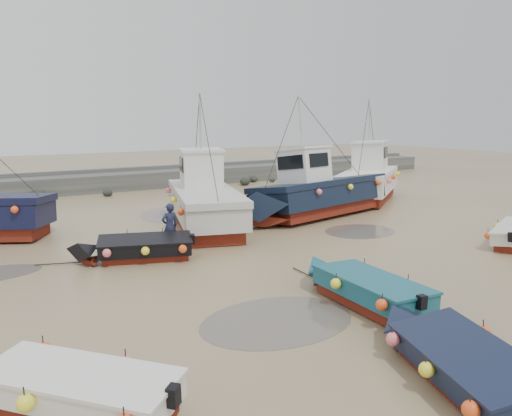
{
  "coord_description": "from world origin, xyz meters",
  "views": [
    {
      "loc": [
        -9.63,
        -13.14,
        5.18
      ],
      "look_at": [
        1.14,
        4.32,
        1.4
      ],
      "focal_mm": 35.0,
      "sensor_mm": 36.0,
      "label": 1
    }
  ],
  "objects_px": {
    "cabin_boat_2": "(314,192)",
    "cabin_boat_3": "(370,178)",
    "cabin_boat_1": "(203,199)",
    "person": "(170,250)",
    "dinghy_1": "(460,353)",
    "dinghy_0": "(63,383)",
    "dinghy_4": "(135,246)",
    "dinghy_2": "(362,284)"
  },
  "relations": [
    {
      "from": "cabin_boat_1",
      "to": "dinghy_0",
      "type": "bearing_deg",
      "value": -107.72
    },
    {
      "from": "cabin_boat_3",
      "to": "dinghy_1",
      "type": "bearing_deg",
      "value": -75.97
    },
    {
      "from": "dinghy_4",
      "to": "cabin_boat_2",
      "type": "bearing_deg",
      "value": -55.2
    },
    {
      "from": "dinghy_1",
      "to": "dinghy_2",
      "type": "height_order",
      "value": "same"
    },
    {
      "from": "cabin_boat_2",
      "to": "cabin_boat_1",
      "type": "bearing_deg",
      "value": 67.27
    },
    {
      "from": "dinghy_2",
      "to": "person",
      "type": "relative_size",
      "value": 3.1
    },
    {
      "from": "cabin_boat_1",
      "to": "cabin_boat_2",
      "type": "height_order",
      "value": "same"
    },
    {
      "from": "dinghy_4",
      "to": "cabin_boat_3",
      "type": "bearing_deg",
      "value": -52.7
    },
    {
      "from": "dinghy_0",
      "to": "cabin_boat_2",
      "type": "relative_size",
      "value": 0.43
    },
    {
      "from": "dinghy_1",
      "to": "cabin_boat_1",
      "type": "xyz_separation_m",
      "value": [
        1.91,
        15.63,
        0.76
      ]
    },
    {
      "from": "person",
      "to": "dinghy_1",
      "type": "bearing_deg",
      "value": 90.65
    },
    {
      "from": "cabin_boat_1",
      "to": "dinghy_1",
      "type": "bearing_deg",
      "value": -79.8
    },
    {
      "from": "dinghy_0",
      "to": "person",
      "type": "relative_size",
      "value": 2.58
    },
    {
      "from": "dinghy_0",
      "to": "dinghy_1",
      "type": "distance_m",
      "value": 7.53
    },
    {
      "from": "dinghy_2",
      "to": "person",
      "type": "distance_m",
      "value": 8.55
    },
    {
      "from": "dinghy_2",
      "to": "cabin_boat_2",
      "type": "relative_size",
      "value": 0.51
    },
    {
      "from": "dinghy_0",
      "to": "dinghy_1",
      "type": "bearing_deg",
      "value": -63.86
    },
    {
      "from": "cabin_boat_3",
      "to": "person",
      "type": "relative_size",
      "value": 4.71
    },
    {
      "from": "dinghy_2",
      "to": "cabin_boat_2",
      "type": "xyz_separation_m",
      "value": [
        6.43,
        10.35,
        0.75
      ]
    },
    {
      "from": "dinghy_0",
      "to": "dinghy_4",
      "type": "relative_size",
      "value": 0.89
    },
    {
      "from": "dinghy_1",
      "to": "person",
      "type": "bearing_deg",
      "value": 114.71
    },
    {
      "from": "dinghy_0",
      "to": "cabin_boat_3",
      "type": "bearing_deg",
      "value": -7.01
    },
    {
      "from": "cabin_boat_1",
      "to": "cabin_boat_3",
      "type": "distance_m",
      "value": 12.44
    },
    {
      "from": "cabin_boat_1",
      "to": "cabin_boat_3",
      "type": "height_order",
      "value": "same"
    },
    {
      "from": "dinghy_0",
      "to": "cabin_boat_2",
      "type": "bearing_deg",
      "value": -2.57
    },
    {
      "from": "cabin_boat_3",
      "to": "dinghy_0",
      "type": "bearing_deg",
      "value": -92.42
    },
    {
      "from": "cabin_boat_2",
      "to": "cabin_boat_3",
      "type": "distance_m",
      "value": 7.04
    },
    {
      "from": "dinghy_1",
      "to": "person",
      "type": "xyz_separation_m",
      "value": [
        -1.14,
        12.29,
        -0.55
      ]
    },
    {
      "from": "dinghy_0",
      "to": "cabin_boat_1",
      "type": "xyz_separation_m",
      "value": [
        8.84,
        12.67,
        0.76
      ]
    },
    {
      "from": "dinghy_1",
      "to": "person",
      "type": "relative_size",
      "value": 2.98
    },
    {
      "from": "dinghy_0",
      "to": "dinghy_2",
      "type": "distance_m",
      "value": 8.3
    },
    {
      "from": "cabin_boat_3",
      "to": "person",
      "type": "height_order",
      "value": "cabin_boat_3"
    },
    {
      "from": "dinghy_0",
      "to": "dinghy_1",
      "type": "relative_size",
      "value": 0.87
    },
    {
      "from": "dinghy_0",
      "to": "dinghy_4",
      "type": "bearing_deg",
      "value": 23.61
    },
    {
      "from": "dinghy_4",
      "to": "cabin_boat_2",
      "type": "height_order",
      "value": "cabin_boat_2"
    },
    {
      "from": "cabin_boat_2",
      "to": "cabin_boat_3",
      "type": "relative_size",
      "value": 1.29
    },
    {
      "from": "cabin_boat_1",
      "to": "cabin_boat_2",
      "type": "xyz_separation_m",
      "value": [
        5.82,
        -1.16,
        -0.01
      ]
    },
    {
      "from": "dinghy_2",
      "to": "cabin_boat_3",
      "type": "distance_m",
      "value": 18.36
    },
    {
      "from": "cabin_boat_2",
      "to": "person",
      "type": "xyz_separation_m",
      "value": [
        -8.88,
        -2.18,
        -1.3
      ]
    },
    {
      "from": "dinghy_2",
      "to": "dinghy_1",
      "type": "bearing_deg",
      "value": -104.82
    },
    {
      "from": "cabin_boat_1",
      "to": "person",
      "type": "relative_size",
      "value": 5.88
    },
    {
      "from": "dinghy_4",
      "to": "cabin_boat_3",
      "type": "distance_m",
      "value": 17.95
    }
  ]
}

